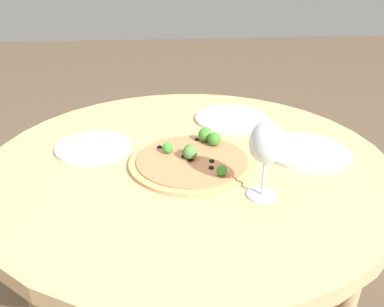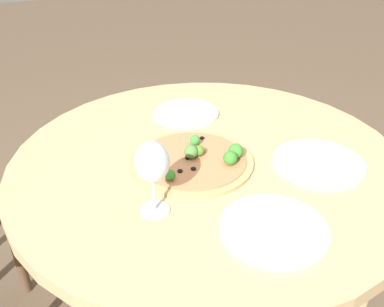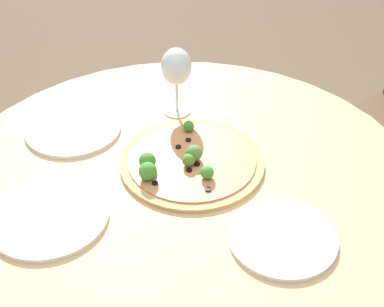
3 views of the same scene
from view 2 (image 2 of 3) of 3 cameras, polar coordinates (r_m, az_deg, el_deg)
dining_table at (r=1.26m, az=2.14°, el=-2.82°), size 1.13×1.13×0.71m
pizza at (r=1.19m, az=0.39°, el=-0.81°), size 0.34×0.34×0.06m
wine_glass at (r=0.95m, az=-5.34°, el=-1.38°), size 0.08×0.08×0.19m
plate_near at (r=1.46m, az=-0.79°, el=5.40°), size 0.22×0.22×0.01m
plate_far at (r=1.24m, az=16.51°, el=-1.19°), size 0.25×0.25×0.01m
plate_side at (r=0.99m, az=10.86°, el=-9.83°), size 0.25×0.25×0.01m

